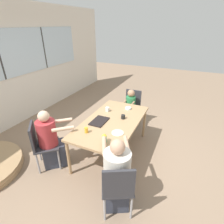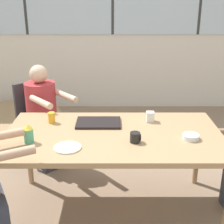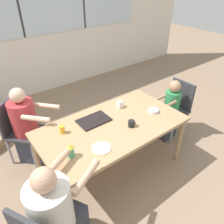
{
  "view_description": "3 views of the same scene",
  "coord_description": "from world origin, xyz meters",
  "px_view_note": "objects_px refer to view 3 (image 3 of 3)",
  "views": [
    {
      "loc": [
        -2.51,
        -1.15,
        2.3
      ],
      "look_at": [
        0.0,
        0.0,
        0.9
      ],
      "focal_mm": 28.0,
      "sensor_mm": 36.0,
      "label": 1
    },
    {
      "loc": [
        -0.01,
        -2.23,
        1.74
      ],
      "look_at": [
        0.0,
        0.0,
        0.9
      ],
      "focal_mm": 50.0,
      "sensor_mm": 36.0,
      "label": 2
    },
    {
      "loc": [
        -1.23,
        -1.61,
        2.24
      ],
      "look_at": [
        0.0,
        0.0,
        0.9
      ],
      "focal_mm": 35.0,
      "sensor_mm": 36.0,
      "label": 3
    }
  ],
  "objects_px": {
    "sippy_cup": "(70,150)",
    "milk_carton_small": "(120,104)",
    "chair_for_toddler": "(177,104)",
    "juice_glass": "(62,129)",
    "person_toddler": "(169,112)",
    "person_man_blue_shirt": "(29,130)",
    "coffee_mug": "(131,123)",
    "bowl_white_shallow": "(154,111)",
    "person_woman_green_shirt": "(57,218)",
    "chair_for_man_blue_shirt": "(17,126)"
  },
  "relations": [
    {
      "from": "chair_for_man_blue_shirt",
      "to": "bowl_white_shallow",
      "type": "relative_size",
      "value": 6.99
    },
    {
      "from": "person_woman_green_shirt",
      "to": "person_man_blue_shirt",
      "type": "height_order",
      "value": "person_woman_green_shirt"
    },
    {
      "from": "chair_for_man_blue_shirt",
      "to": "juice_glass",
      "type": "relative_size",
      "value": 9.35
    },
    {
      "from": "chair_for_toddler",
      "to": "person_woman_green_shirt",
      "type": "relative_size",
      "value": 0.78
    },
    {
      "from": "chair_for_man_blue_shirt",
      "to": "coffee_mug",
      "type": "xyz_separation_m",
      "value": [
        1.0,
        -1.1,
        0.24
      ]
    },
    {
      "from": "sippy_cup",
      "to": "chair_for_man_blue_shirt",
      "type": "bearing_deg",
      "value": 101.31
    },
    {
      "from": "person_toddler",
      "to": "sippy_cup",
      "type": "height_order",
      "value": "person_toddler"
    },
    {
      "from": "sippy_cup",
      "to": "person_woman_green_shirt",
      "type": "bearing_deg",
      "value": -134.63
    },
    {
      "from": "chair_for_man_blue_shirt",
      "to": "person_woman_green_shirt",
      "type": "height_order",
      "value": "person_woman_green_shirt"
    },
    {
      "from": "chair_for_man_blue_shirt",
      "to": "juice_glass",
      "type": "xyz_separation_m",
      "value": [
        0.32,
        -0.73,
        0.25
      ]
    },
    {
      "from": "person_woman_green_shirt",
      "to": "person_toddler",
      "type": "xyz_separation_m",
      "value": [
        2.08,
        0.54,
        -0.05
      ]
    },
    {
      "from": "chair_for_man_blue_shirt",
      "to": "milk_carton_small",
      "type": "bearing_deg",
      "value": 107.26
    },
    {
      "from": "person_man_blue_shirt",
      "to": "sippy_cup",
      "type": "relative_size",
      "value": 7.42
    },
    {
      "from": "person_toddler",
      "to": "sippy_cup",
      "type": "relative_size",
      "value": 6.48
    },
    {
      "from": "coffee_mug",
      "to": "juice_glass",
      "type": "distance_m",
      "value": 0.78
    },
    {
      "from": "person_toddler",
      "to": "person_woman_green_shirt",
      "type": "bearing_deg",
      "value": 103.08
    },
    {
      "from": "chair_for_man_blue_shirt",
      "to": "person_toddler",
      "type": "height_order",
      "value": "person_toddler"
    },
    {
      "from": "chair_for_toddler",
      "to": "person_woman_green_shirt",
      "type": "bearing_deg",
      "value": 102.19
    },
    {
      "from": "chair_for_toddler",
      "to": "juice_glass",
      "type": "distance_m",
      "value": 1.81
    },
    {
      "from": "juice_glass",
      "to": "bowl_white_shallow",
      "type": "bearing_deg",
      "value": -16.13
    },
    {
      "from": "person_man_blue_shirt",
      "to": "coffee_mug",
      "type": "bearing_deg",
      "value": 90.85
    },
    {
      "from": "chair_for_toddler",
      "to": "coffee_mug",
      "type": "xyz_separation_m",
      "value": [
        -1.1,
        -0.19,
        0.24
      ]
    },
    {
      "from": "person_toddler",
      "to": "milk_carton_small",
      "type": "distance_m",
      "value": 0.88
    },
    {
      "from": "chair_for_toddler",
      "to": "person_man_blue_shirt",
      "type": "distance_m",
      "value": 2.15
    },
    {
      "from": "juice_glass",
      "to": "person_woman_green_shirt",
      "type": "bearing_deg",
      "value": -121.52
    },
    {
      "from": "person_toddler",
      "to": "milk_carton_small",
      "type": "bearing_deg",
      "value": 73.09
    },
    {
      "from": "person_toddler",
      "to": "milk_carton_small",
      "type": "xyz_separation_m",
      "value": [
        -0.79,
        0.22,
        0.33
      ]
    },
    {
      "from": "person_woman_green_shirt",
      "to": "milk_carton_small",
      "type": "height_order",
      "value": "person_woman_green_shirt"
    },
    {
      "from": "sippy_cup",
      "to": "milk_carton_small",
      "type": "xyz_separation_m",
      "value": [
        0.94,
        0.41,
        -0.03
      ]
    },
    {
      "from": "chair_for_man_blue_shirt",
      "to": "sippy_cup",
      "type": "height_order",
      "value": "same"
    },
    {
      "from": "chair_for_toddler",
      "to": "milk_carton_small",
      "type": "xyz_separation_m",
      "value": [
        -0.95,
        0.21,
        0.25
      ]
    },
    {
      "from": "milk_carton_small",
      "to": "chair_for_man_blue_shirt",
      "type": "bearing_deg",
      "value": 148.81
    },
    {
      "from": "chair_for_toddler",
      "to": "person_toddler",
      "type": "height_order",
      "value": "person_toddler"
    },
    {
      "from": "person_man_blue_shirt",
      "to": "sippy_cup",
      "type": "distance_m",
      "value": 1.03
    },
    {
      "from": "juice_glass",
      "to": "person_man_blue_shirt",
      "type": "bearing_deg",
      "value": 109.02
    },
    {
      "from": "chair_for_toddler",
      "to": "coffee_mug",
      "type": "distance_m",
      "value": 1.15
    },
    {
      "from": "coffee_mug",
      "to": "bowl_white_shallow",
      "type": "distance_m",
      "value": 0.42
    },
    {
      "from": "chair_for_toddler",
      "to": "person_man_blue_shirt",
      "type": "height_order",
      "value": "person_man_blue_shirt"
    },
    {
      "from": "person_toddler",
      "to": "person_man_blue_shirt",
      "type": "bearing_deg",
      "value": 65.1
    },
    {
      "from": "coffee_mug",
      "to": "juice_glass",
      "type": "bearing_deg",
      "value": 151.41
    },
    {
      "from": "sippy_cup",
      "to": "juice_glass",
      "type": "bearing_deg",
      "value": 75.36
    },
    {
      "from": "chair_for_toddler",
      "to": "person_man_blue_shirt",
      "type": "bearing_deg",
      "value": 66.88
    },
    {
      "from": "chair_for_man_blue_shirt",
      "to": "juice_glass",
      "type": "bearing_deg",
      "value": 72.11
    },
    {
      "from": "person_toddler",
      "to": "coffee_mug",
      "type": "bearing_deg",
      "value": 99.43
    },
    {
      "from": "chair_for_man_blue_shirt",
      "to": "chair_for_toddler",
      "type": "distance_m",
      "value": 2.3
    },
    {
      "from": "person_toddler",
      "to": "juice_glass",
      "type": "height_order",
      "value": "person_toddler"
    },
    {
      "from": "sippy_cup",
      "to": "person_man_blue_shirt",
      "type": "bearing_deg",
      "value": 96.39
    },
    {
      "from": "person_woman_green_shirt",
      "to": "person_toddler",
      "type": "distance_m",
      "value": 2.15
    },
    {
      "from": "milk_carton_small",
      "to": "bowl_white_shallow",
      "type": "relative_size",
      "value": 0.7
    },
    {
      "from": "chair_for_toddler",
      "to": "juice_glass",
      "type": "xyz_separation_m",
      "value": [
        -1.79,
        0.18,
        0.25
      ]
    }
  ]
}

